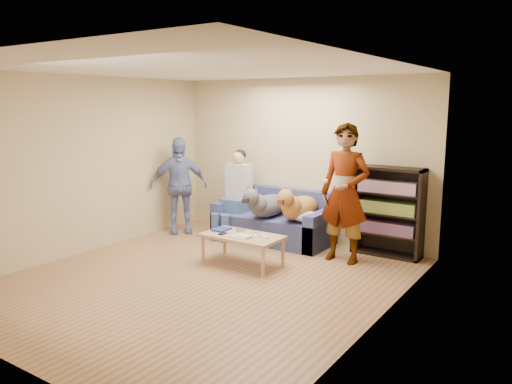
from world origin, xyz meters
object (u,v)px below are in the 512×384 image
Objects in this scene: notebook_blue at (221,229)px; camera_silver at (240,230)px; dog_tan at (298,207)px; bookshelf at (388,209)px; sofa at (274,223)px; person_standing_right at (345,193)px; coffee_table at (242,238)px; person_standing_left at (179,185)px; person_seated at (235,190)px; dog_gray at (265,204)px.

camera_silver is at bearing 14.04° from notebook_blue.
bookshelf is (1.28, 0.38, 0.04)m from dog_tan.
dog_tan reaches higher than sofa.
person_standing_right is at bearing 30.47° from notebook_blue.
person_standing_right reaches higher than camera_silver.
camera_silver is 0.06× the size of sofa.
bookshelf is at bearing 41.38° from camera_silver.
camera_silver is 0.09× the size of dog_tan.
person_standing_right is 1.80m from notebook_blue.
bookshelf reaches higher than dog_tan.
bookshelf is (1.50, 1.55, 0.31)m from coffee_table.
person_standing_right is 1.18× the size of person_standing_left.
notebook_blue is at bearing -147.82° from person_standing_right.
dog_tan is (2.12, 0.34, -0.18)m from person_standing_left.
dog_tan is at bearing -0.95° from person_seated.
person_standing_left reaches higher than bookshelf.
camera_silver is at bearing -68.49° from person_standing_left.
sofa is 1.29× the size of person_seated.
person_standing_left is at bearing 158.43° from camera_silver.
camera_silver is 0.08× the size of bookshelf.
dog_tan is at bearing 166.22° from person_standing_right.
person_seated is at bearing 169.08° from dog_gray.
coffee_table is 2.17m from bookshelf.
coffee_table is (0.40, -0.05, -0.06)m from notebook_blue.
person_standing_left reaches higher than dog_gray.
camera_silver is 0.09× the size of dog_gray.
notebook_blue is at bearing -141.76° from bookshelf.
camera_silver reaches higher than coffee_table.
bookshelf is (2.48, 0.36, -0.09)m from person_seated.
person_seated is at bearing 179.05° from dog_tan.
sofa is 1.46× the size of bookshelf.
dog_gray is 1.87m from bookshelf.
person_standing_right is 3.00m from person_standing_left.
dog_tan is at bearing -15.83° from sofa.
person_seated reaches higher than sofa.
person_standing_right is 7.45× the size of notebook_blue.
camera_silver is at bearing 135.00° from coffee_table.
dog_tan is (1.19, -0.02, -0.13)m from person_seated.
dog_gray is 1.07× the size of dog_tan.
person_standing_right reaches higher than notebook_blue.
camera_silver is 1.41m from person_seated.
camera_silver is at bearing -81.29° from sofa.
dog_gray is at bearing 84.56° from notebook_blue.
coffee_table is (-1.09, -0.92, -0.59)m from person_standing_right.
person_standing_right is at bearing -15.61° from sofa.
bookshelf reaches higher than dog_gray.
camera_silver is at bearing -138.62° from bookshelf.
person_seated is at bearing -169.41° from sofa.
sofa reaches higher than notebook_blue.
person_standing_right is 17.60× the size of camera_silver.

